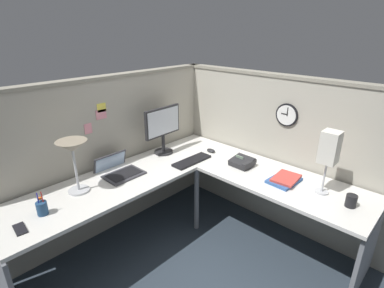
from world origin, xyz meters
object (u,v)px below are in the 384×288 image
at_px(cell_phone, 20,229).
at_px(desk_lamp_paper, 330,149).
at_px(laptop, 118,170).
at_px(keyboard, 192,161).
at_px(desk_lamp_dome, 73,151).
at_px(coffee_mug, 351,201).
at_px(wall_clock, 287,115).
at_px(pen_cup, 42,208).
at_px(computer_mouse, 211,150).
at_px(office_phone, 243,162).
at_px(book_stack, 285,179).
at_px(monitor, 163,127).

height_order(cell_phone, desk_lamp_paper, desk_lamp_paper).
distance_m(laptop, cell_phone, 0.95).
xyz_separation_m(keyboard, desk_lamp_dome, (-1.05, 0.28, 0.35)).
relative_size(coffee_mug, wall_clock, 0.44).
relative_size(desk_lamp_dome, pen_cup, 2.47).
xyz_separation_m(computer_mouse, office_phone, (-0.05, -0.45, 0.02)).
distance_m(desk_lamp_dome, cell_phone, 0.65).
bearing_deg(computer_mouse, pen_cup, 175.15).
bearing_deg(desk_lamp_dome, wall_clock, -29.14).
xyz_separation_m(keyboard, pen_cup, (-1.39, 0.17, 0.04)).
bearing_deg(laptop, pen_cup, -166.98).
distance_m(cell_phone, wall_clock, 2.36).
relative_size(desk_lamp_paper, coffee_mug, 5.52).
distance_m(pen_cup, book_stack, 1.95).
height_order(monitor, office_phone, monitor).
bearing_deg(computer_mouse, cell_phone, 177.64).
height_order(pen_cup, wall_clock, wall_clock).
xyz_separation_m(laptop, wall_clock, (1.26, -0.99, 0.46)).
height_order(laptop, office_phone, laptop).
distance_m(computer_mouse, wall_clock, 0.87).
bearing_deg(book_stack, laptop, 126.79).
distance_m(keyboard, office_phone, 0.50).
height_order(monitor, laptop, monitor).
bearing_deg(laptop, monitor, 3.64).
relative_size(monitor, pen_cup, 2.78).
distance_m(office_phone, coffee_mug, 0.99).
bearing_deg(coffee_mug, computer_mouse, 87.14).
xyz_separation_m(pen_cup, cell_phone, (-0.18, -0.07, -0.05)).
bearing_deg(laptop, cell_phone, -165.43).
relative_size(desk_lamp_dome, cell_phone, 3.09).
bearing_deg(monitor, coffee_mug, -80.73).
relative_size(cell_phone, office_phone, 0.68).
bearing_deg(keyboard, coffee_mug, -79.04).
xyz_separation_m(monitor, laptop, (-0.60, -0.04, -0.27)).
distance_m(monitor, desk_lamp_paper, 1.59).
height_order(pen_cup, cell_phone, pen_cup).
relative_size(pen_cup, office_phone, 0.85).
relative_size(monitor, desk_lamp_dome, 1.12).
distance_m(pen_cup, office_phone, 1.76).
bearing_deg(desk_lamp_paper, coffee_mug, -103.36).
height_order(monitor, wall_clock, wall_clock).
distance_m(keyboard, cell_phone, 1.57).
bearing_deg(desk_lamp_paper, office_phone, 92.87).
bearing_deg(cell_phone, desk_lamp_paper, -29.02).
bearing_deg(book_stack, cell_phone, 152.04).
distance_m(monitor, office_phone, 0.90).
bearing_deg(keyboard, monitor, 97.14).
bearing_deg(pen_cup, cell_phone, -159.17).
relative_size(keyboard, coffee_mug, 4.48).
distance_m(desk_lamp_dome, wall_clock, 1.92).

